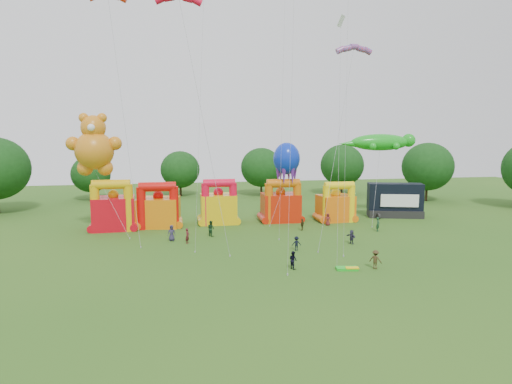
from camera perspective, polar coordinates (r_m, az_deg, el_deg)
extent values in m
plane|color=#295718|center=(38.21, 4.23, -12.36)|extent=(160.00, 160.00, 0.00)
cylinder|color=#352314|center=(90.65, 20.53, 0.13)|extent=(0.44, 0.44, 3.72)
ellipsoid|color=#123A11|center=(90.20, 20.67, 2.99)|extent=(9.30, 9.30, 8.89)
cylinder|color=#352314|center=(94.63, 10.66, 0.73)|extent=(0.44, 0.44, 3.51)
ellipsoid|color=#123A11|center=(94.21, 10.72, 3.32)|extent=(8.77, 8.78, 8.39)
cylinder|color=#352314|center=(91.89, 0.67, 0.59)|extent=(0.44, 0.44, 3.30)
ellipsoid|color=#123A11|center=(91.48, 0.67, 3.10)|extent=(8.25, 8.25, 7.88)
cylinder|color=#352314|center=(92.33, -9.41, 0.45)|extent=(0.44, 0.44, 3.09)
ellipsoid|color=#123A11|center=(91.94, -9.46, 2.79)|extent=(7.73, 7.72, 7.38)
cylinder|color=#352314|center=(90.97, -19.84, -0.08)|extent=(0.44, 0.44, 2.88)
ellipsoid|color=#123A11|center=(90.58, -19.94, 2.13)|extent=(7.20, 7.20, 6.88)
cube|color=red|center=(63.43, -17.33, -2.54)|extent=(5.57, 4.56, 4.34)
cylinder|color=#DFA80B|center=(62.08, -19.45, -1.98)|extent=(1.18, 1.18, 6.20)
cylinder|color=#DFA80B|center=(61.51, -15.62, -1.91)|extent=(1.18, 1.18, 6.20)
cylinder|color=#DFA80B|center=(61.33, -17.66, 0.90)|extent=(4.75, 1.23, 1.23)
sphere|color=#DFA80B|center=(63.05, -17.42, -0.34)|extent=(1.40, 1.40, 1.40)
cube|color=orange|center=(63.76, -12.09, -2.48)|extent=(6.04, 5.12, 3.97)
cylinder|color=red|center=(62.18, -14.12, -2.00)|extent=(1.20, 1.20, 5.68)
cylinder|color=red|center=(62.00, -10.19, -1.91)|extent=(1.20, 1.20, 5.68)
cylinder|color=red|center=(61.64, -12.24, 0.64)|extent=(4.86, 1.26, 1.26)
sphere|color=red|center=(63.40, -12.15, -0.44)|extent=(1.40, 1.40, 1.40)
cube|color=#DFB10B|center=(64.76, -4.71, -2.10)|extent=(4.93, 3.95, 4.12)
cylinder|color=red|center=(63.07, -6.34, -1.58)|extent=(1.08, 1.08, 5.89)
cylinder|color=red|center=(63.42, -2.88, -1.49)|extent=(1.08, 1.08, 5.89)
cylinder|color=red|center=(62.81, -4.63, 1.12)|extent=(4.37, 1.13, 1.13)
sphere|color=red|center=(64.40, -4.74, -0.03)|extent=(1.40, 1.40, 1.40)
cube|color=red|center=(66.21, 3.08, -1.93)|extent=(5.33, 4.30, 3.99)
cylinder|color=#D1610B|center=(64.16, 1.60, -1.46)|extent=(1.16, 1.16, 5.69)
cylinder|color=#D1610B|center=(65.10, 5.15, -1.36)|extent=(1.16, 1.16, 5.69)
cylinder|color=#D1610B|center=(64.21, 3.41, 1.10)|extent=(4.69, 1.22, 1.22)
sphere|color=#D1610B|center=(65.86, 3.10, 0.04)|extent=(1.40, 1.40, 1.40)
cube|color=orange|center=(67.37, 9.88, -1.98)|extent=(5.17, 4.34, 3.73)
cylinder|color=yellow|center=(65.34, 8.78, -1.54)|extent=(1.05, 1.05, 5.33)
cylinder|color=yellow|center=(66.62, 11.80, -1.44)|extent=(1.05, 1.05, 5.33)
cylinder|color=yellow|center=(65.59, 10.36, 0.81)|extent=(4.24, 1.10, 1.10)
sphere|color=yellow|center=(67.04, 9.93, -0.15)|extent=(1.40, 1.40, 1.40)
cube|color=black|center=(72.55, 16.96, -2.56)|extent=(8.53, 4.99, 1.10)
cube|color=black|center=(72.33, 16.97, -0.54)|extent=(8.43, 4.61, 4.01)
cube|color=white|center=(71.02, 17.52, -1.04)|extent=(5.37, 1.51, 1.89)
cylinder|color=black|center=(70.12, 15.06, -2.97)|extent=(0.30, 0.90, 0.90)
cylinder|color=black|center=(73.05, 19.63, -2.73)|extent=(0.30, 0.90, 0.90)
sphere|color=orange|center=(62.22, -19.55, 4.92)|extent=(4.93, 4.93, 4.93)
sphere|color=orange|center=(62.16, -19.67, 7.59)|extent=(3.13, 3.13, 3.13)
sphere|color=orange|center=(62.37, -20.75, 8.68)|extent=(1.23, 1.23, 1.23)
sphere|color=orange|center=(62.00, -18.70, 8.78)|extent=(1.23, 1.23, 1.23)
sphere|color=orange|center=(62.66, -21.92, 5.64)|extent=(1.79, 1.79, 1.79)
sphere|color=orange|center=(61.81, -17.22, 5.83)|extent=(1.79, 1.79, 1.79)
sphere|color=orange|center=(62.57, -20.57, 2.83)|extent=(2.01, 2.01, 2.01)
sphere|color=orange|center=(62.16, -18.34, 2.90)|extent=(2.01, 2.01, 2.01)
sphere|color=white|center=(60.67, -19.91, 7.59)|extent=(0.90, 0.90, 0.90)
ellipsoid|color=#169F1A|center=(71.71, 15.27, 6.02)|extent=(9.43, 2.95, 2.50)
sphere|color=#169F1A|center=(73.78, 18.53, 6.15)|extent=(2.03, 2.03, 2.03)
cone|color=#169F1A|center=(69.82, 11.69, 5.94)|extent=(3.68, 1.47, 1.47)
sphere|color=#169F1A|center=(73.85, 16.07, 5.60)|extent=(1.10, 1.10, 1.10)
sphere|color=#169F1A|center=(71.21, 17.11, 5.49)|extent=(1.10, 1.10, 1.10)
sphere|color=#169F1A|center=(72.32, 13.43, 5.65)|extent=(1.10, 1.10, 1.10)
sphere|color=#169F1A|center=(69.62, 14.39, 5.55)|extent=(1.10, 1.10, 1.10)
ellipsoid|color=#0C29B5|center=(64.26, 3.84, 4.19)|extent=(3.75, 3.75, 4.50)
cone|color=#591E8C|center=(64.72, 4.87, 2.38)|extent=(0.84, 0.84, 3.00)
cone|color=#591E8C|center=(65.58, 4.12, 2.46)|extent=(0.84, 0.84, 3.00)
cone|color=#591E8C|center=(65.30, 3.09, 2.44)|extent=(0.84, 0.84, 3.00)
cone|color=#591E8C|center=(64.14, 2.77, 2.35)|extent=(0.84, 0.84, 3.00)
cone|color=#591E8C|center=(63.26, 3.52, 2.27)|extent=(0.84, 0.84, 3.00)
cone|color=#591E8C|center=(63.55, 4.59, 2.28)|extent=(0.84, 0.84, 3.00)
cube|color=white|center=(50.35, 10.58, 20.27)|extent=(1.02, 1.02, 1.10)
cube|color=green|center=(44.59, 11.29, -9.36)|extent=(2.14, 1.31, 0.24)
cube|color=yellow|center=(44.43, 11.92, -9.25)|extent=(1.28, 0.79, 0.10)
imported|color=#2B2741|center=(55.41, -10.51, -5.06)|extent=(1.00, 0.72, 1.91)
imported|color=#4F161C|center=(53.93, -8.57, -5.44)|extent=(0.67, 0.77, 1.79)
imported|color=#15361B|center=(57.10, -5.65, -4.56)|extent=(1.16, 1.21, 1.97)
imported|color=black|center=(50.45, 5.08, -6.43)|extent=(1.09, 0.71, 1.59)
imported|color=#373216|center=(60.44, 5.80, -4.06)|extent=(0.86, 0.97, 1.58)
imported|color=#2F2A46|center=(54.26, 11.85, -5.51)|extent=(0.95, 1.61, 1.65)
imported|color=maroon|center=(63.91, 8.97, -3.41)|extent=(0.97, 0.81, 1.71)
imported|color=#183E26|center=(61.69, 15.00, -3.92)|extent=(0.73, 0.81, 1.85)
imported|color=black|center=(43.99, 4.65, -8.46)|extent=(0.93, 1.03, 1.72)
imported|color=#3B2E17|center=(45.26, 14.71, -8.16)|extent=(1.33, 1.30, 1.83)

